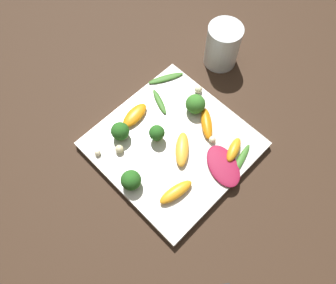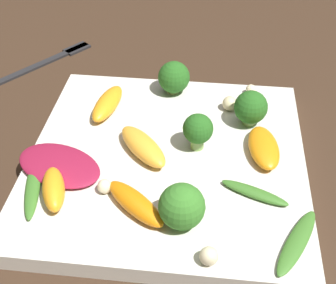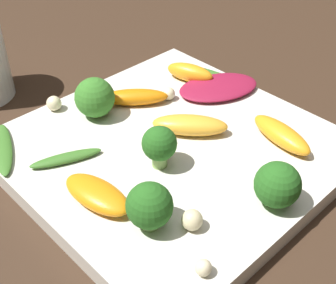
# 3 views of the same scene
# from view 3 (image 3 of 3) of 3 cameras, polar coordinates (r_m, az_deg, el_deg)

# --- Properties ---
(ground_plane) EXTENTS (2.40, 2.40, 0.00)m
(ground_plane) POSITION_cam_3_polar(r_m,az_deg,el_deg) (0.49, 0.43, -2.00)
(ground_plane) COLOR #382619
(plate) EXTENTS (0.30, 0.30, 0.02)m
(plate) POSITION_cam_3_polar(r_m,az_deg,el_deg) (0.48, 0.43, -1.10)
(plate) COLOR silver
(plate) RESTS_ON ground_plane
(radicchio_leaf_0) EXTENTS (0.11, 0.09, 0.01)m
(radicchio_leaf_0) POSITION_cam_3_polar(r_m,az_deg,el_deg) (0.56, 6.16, 6.67)
(radicchio_leaf_0) COLOR maroon
(radicchio_leaf_0) RESTS_ON plate
(orange_segment_0) EXTENTS (0.07, 0.07, 0.02)m
(orange_segment_0) POSITION_cam_3_polar(r_m,az_deg,el_deg) (0.53, -4.13, 5.49)
(orange_segment_0) COLOR orange
(orange_segment_0) RESTS_ON plate
(orange_segment_1) EXTENTS (0.04, 0.08, 0.02)m
(orange_segment_1) POSITION_cam_3_polar(r_m,az_deg,el_deg) (0.49, 13.66, 0.90)
(orange_segment_1) COLOR orange
(orange_segment_1) RESTS_ON plate
(orange_segment_2) EXTENTS (0.04, 0.07, 0.02)m
(orange_segment_2) POSITION_cam_3_polar(r_m,az_deg,el_deg) (0.41, -8.66, -6.31)
(orange_segment_2) COLOR orange
(orange_segment_2) RESTS_ON plate
(orange_segment_3) EXTENTS (0.04, 0.06, 0.02)m
(orange_segment_3) POSITION_cam_3_polar(r_m,az_deg,el_deg) (0.57, 2.69, 8.44)
(orange_segment_3) COLOR orange
(orange_segment_3) RESTS_ON plate
(orange_segment_4) EXTENTS (0.07, 0.08, 0.02)m
(orange_segment_4) POSITION_cam_3_polar(r_m,az_deg,el_deg) (0.48, 2.89, 1.96)
(orange_segment_4) COLOR #FCAD33
(orange_segment_4) RESTS_ON plate
(broccoli_floret_0) EXTENTS (0.04, 0.04, 0.04)m
(broccoli_floret_0) POSITION_cam_3_polar(r_m,az_deg,el_deg) (0.38, -2.27, -7.83)
(broccoli_floret_0) COLOR #84AD5B
(broccoli_floret_0) RESTS_ON plate
(broccoli_floret_1) EXTENTS (0.04, 0.04, 0.04)m
(broccoli_floret_1) POSITION_cam_3_polar(r_m,az_deg,el_deg) (0.51, -8.92, 5.35)
(broccoli_floret_1) COLOR #7A9E51
(broccoli_floret_1) RESTS_ON plate
(broccoli_floret_2) EXTENTS (0.04, 0.04, 0.04)m
(broccoli_floret_2) POSITION_cam_3_polar(r_m,az_deg,el_deg) (0.41, 13.20, -5.14)
(broccoli_floret_2) COLOR #84AD5B
(broccoli_floret_2) RESTS_ON plate
(broccoli_floret_3) EXTENTS (0.03, 0.03, 0.04)m
(broccoli_floret_3) POSITION_cam_3_polar(r_m,az_deg,el_deg) (0.43, -1.05, -0.34)
(broccoli_floret_3) COLOR #84AD5B
(broccoli_floret_3) RESTS_ON plate
(arugula_sprig_0) EXTENTS (0.07, 0.04, 0.01)m
(arugula_sprig_0) POSITION_cam_3_polar(r_m,az_deg,el_deg) (0.46, -12.33, -1.93)
(arugula_sprig_0) COLOR #3D7528
(arugula_sprig_0) RESTS_ON plate
(arugula_sprig_1) EXTENTS (0.05, 0.08, 0.01)m
(arugula_sprig_1) POSITION_cam_3_polar(r_m,az_deg,el_deg) (0.49, -19.43, -0.77)
(arugula_sprig_1) COLOR #3D7528
(arugula_sprig_1) RESTS_ON plate
(arugula_sprig_2) EXTENTS (0.04, 0.09, 0.01)m
(arugula_sprig_2) POSITION_cam_3_polar(r_m,az_deg,el_deg) (0.59, 4.97, 8.34)
(arugula_sprig_2) COLOR #3D7528
(arugula_sprig_2) RESTS_ON plate
(macadamia_nut_0) EXTENTS (0.02, 0.02, 0.02)m
(macadamia_nut_0) POSITION_cam_3_polar(r_m,az_deg,el_deg) (0.54, -13.73, 4.61)
(macadamia_nut_0) COLOR beige
(macadamia_nut_0) RESTS_ON plate
(macadamia_nut_1) EXTENTS (0.01, 0.01, 0.01)m
(macadamia_nut_1) POSITION_cam_3_polar(r_m,az_deg,el_deg) (0.54, 0.07, 5.92)
(macadamia_nut_1) COLOR beige
(macadamia_nut_1) RESTS_ON plate
(macadamia_nut_2) EXTENTS (0.01, 0.01, 0.01)m
(macadamia_nut_2) POSITION_cam_3_polar(r_m,az_deg,el_deg) (0.36, 4.32, -15.02)
(macadamia_nut_2) COLOR beige
(macadamia_nut_2) RESTS_ON plate
(macadamia_nut_3) EXTENTS (0.02, 0.02, 0.02)m
(macadamia_nut_3) POSITION_cam_3_polar(r_m,az_deg,el_deg) (0.39, 2.96, -9.47)
(macadamia_nut_3) COLOR beige
(macadamia_nut_3) RESTS_ON plate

